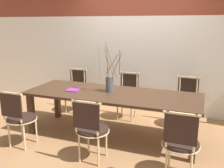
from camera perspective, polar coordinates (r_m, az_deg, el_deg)
name	(u,v)px	position (r m, az deg, el deg)	size (l,w,h in m)	color
ground_plane	(112,135)	(4.29, 0.00, -11.55)	(16.00, 16.00, 0.00)	#9E7047
wall_rear	(136,35)	(5.21, 5.48, 11.15)	(12.00, 0.06, 3.20)	white
dining_table	(112,98)	(4.06, 0.00, -3.17)	(2.82, 1.01, 0.74)	#422B1C
chair_near_leftend	(19,116)	(3.99, -20.46, -6.88)	(0.45, 0.45, 0.89)	black
chair_near_left	(91,127)	(3.37, -4.78, -9.86)	(0.45, 0.45, 0.89)	black
chair_near_center	(181,142)	(3.10, 15.42, -12.57)	(0.45, 0.45, 0.89)	black
chair_far_leftend	(75,89)	(5.31, -8.36, -1.04)	(0.45, 0.45, 0.89)	black
chair_far_left	(127,94)	(4.87, 3.55, -2.27)	(0.45, 0.45, 0.89)	black
chair_far_center	(187,100)	(4.69, 16.72, -3.51)	(0.45, 0.45, 0.89)	black
vase_centerpiece	(110,83)	(4.07, -0.55, 0.23)	(0.44, 0.44, 0.81)	#4C5156
book_stack	(73,90)	(4.23, -8.89, -1.36)	(0.22, 0.21, 0.01)	#842D8C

